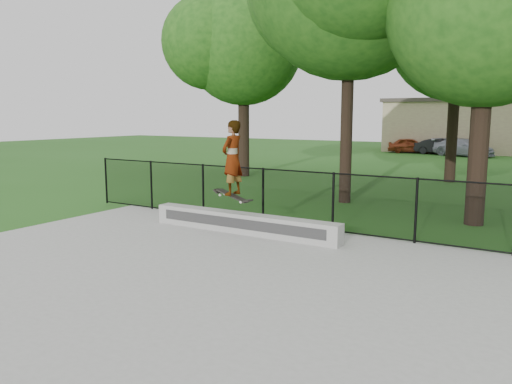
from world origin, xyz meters
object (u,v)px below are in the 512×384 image
car_a (410,145)px  car_c (464,147)px  grind_ledge (243,223)px  skater_airborne (232,159)px  car_b (439,147)px

car_a → car_c: bearing=-124.0°
grind_ledge → skater_airborne: skater_airborne is taller
car_c → skater_airborne: size_ratio=2.06×
grind_ledge → car_c: bearing=89.1°
car_a → car_c: size_ratio=0.85×
car_a → car_b: size_ratio=1.07×
skater_airborne → car_a: bearing=96.8°
car_b → car_c: 2.15m
skater_airborne → grind_ledge: bearing=71.0°
skater_airborne → car_c: bearing=88.9°
grind_ledge → skater_airborne: 1.62m
car_a → skater_airborne: (3.59, -30.25, 1.31)m
grind_ledge → skater_airborne: (-0.10, -0.29, 1.59)m
grind_ledge → car_c: 28.65m
car_c → car_a: bearing=95.0°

